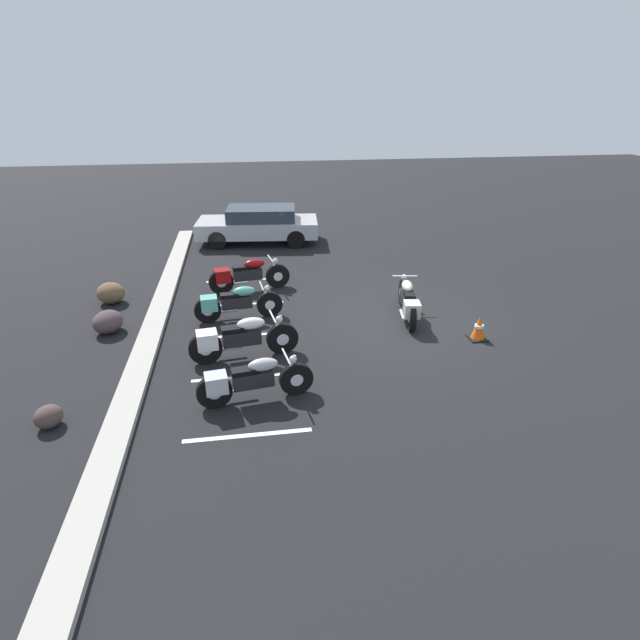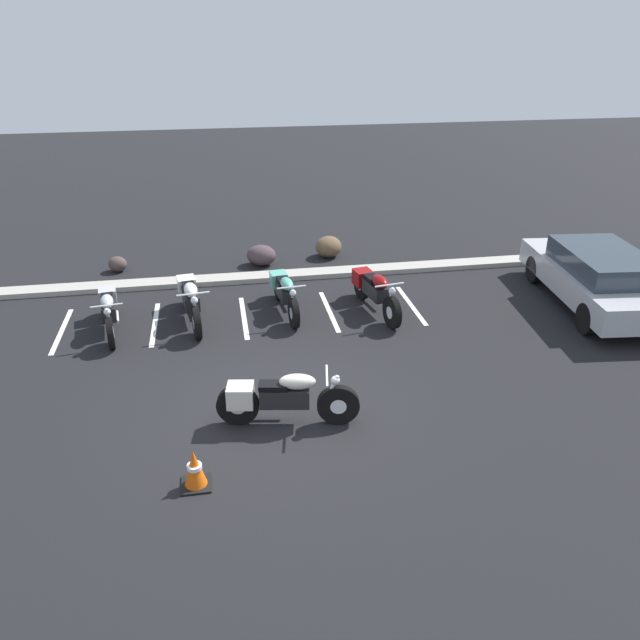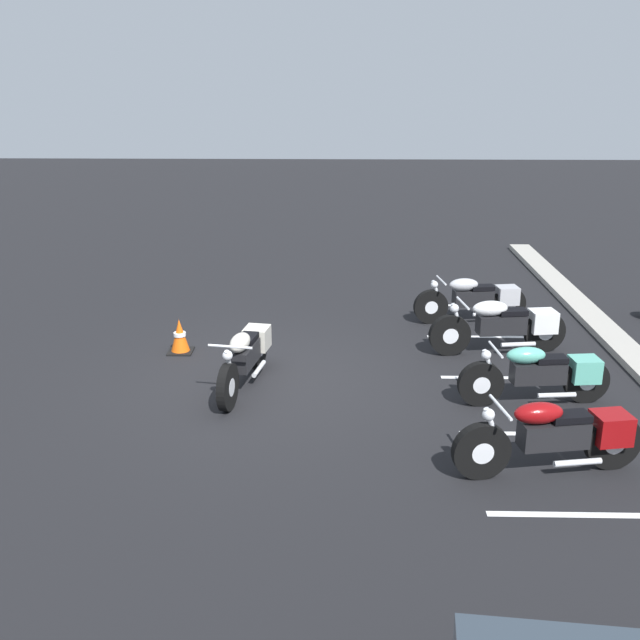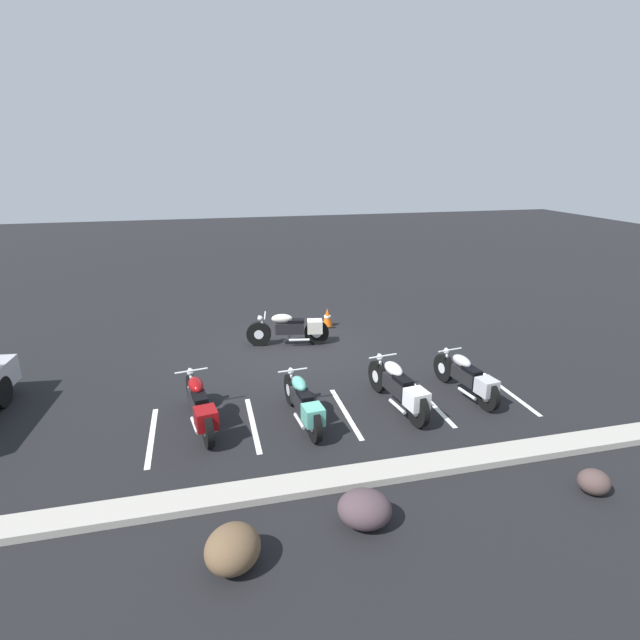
{
  "view_description": "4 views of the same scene",
  "coord_description": "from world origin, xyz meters",
  "px_view_note": "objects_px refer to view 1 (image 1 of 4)",
  "views": [
    {
      "loc": [
        -10.64,
        3.55,
        5.13
      ],
      "look_at": [
        -1.05,
        2.08,
        0.63
      ],
      "focal_mm": 28.0,
      "sensor_mm": 36.0,
      "label": 1
    },
    {
      "loc": [
        -0.74,
        -8.32,
        5.67
      ],
      "look_at": [
        0.97,
        1.45,
        0.91
      ],
      "focal_mm": 35.0,
      "sensor_mm": 36.0,
      "label": 2
    },
    {
      "loc": [
        10.24,
        1.08,
        4.4
      ],
      "look_at": [
        -0.99,
        0.81,
        0.66
      ],
      "focal_mm": 42.0,
      "sensor_mm": 36.0,
      "label": 3
    },
    {
      "loc": [
        2.32,
        12.18,
        4.87
      ],
      "look_at": [
        -0.48,
        0.74,
        0.98
      ],
      "focal_mm": 28.0,
      "sensor_mm": 36.0,
      "label": 4
    }
  ],
  "objects_px": {
    "car_silver": "(259,224)",
    "landscape_rock_2": "(48,417)",
    "parked_bike_0": "(250,380)",
    "landscape_rock_1": "(111,293)",
    "parked_bike_2": "(234,303)",
    "parked_bike_1": "(239,338)",
    "landscape_rock_0": "(108,322)",
    "traffic_cone": "(479,328)",
    "parked_bike_3": "(245,275)",
    "motorcycle_cream_featured": "(408,301)"
  },
  "relations": [
    {
      "from": "parked_bike_1",
      "to": "parked_bike_2",
      "type": "xyz_separation_m",
      "value": [
        1.98,
        0.1,
        -0.03
      ]
    },
    {
      "from": "landscape_rock_1",
      "to": "car_silver",
      "type": "bearing_deg",
      "value": -38.3
    },
    {
      "from": "motorcycle_cream_featured",
      "to": "landscape_rock_1",
      "type": "distance_m",
      "value": 7.69
    },
    {
      "from": "landscape_rock_0",
      "to": "car_silver",
      "type": "bearing_deg",
      "value": -28.32
    },
    {
      "from": "parked_bike_0",
      "to": "landscape_rock_1",
      "type": "height_order",
      "value": "parked_bike_0"
    },
    {
      "from": "car_silver",
      "to": "traffic_cone",
      "type": "relative_size",
      "value": 7.83
    },
    {
      "from": "motorcycle_cream_featured",
      "to": "landscape_rock_1",
      "type": "xyz_separation_m",
      "value": [
        2.14,
        7.38,
        -0.19
      ]
    },
    {
      "from": "parked_bike_3",
      "to": "car_silver",
      "type": "distance_m",
      "value": 4.89
    },
    {
      "from": "parked_bike_1",
      "to": "landscape_rock_0",
      "type": "bearing_deg",
      "value": 142.34
    },
    {
      "from": "car_silver",
      "to": "motorcycle_cream_featured",
      "type": "bearing_deg",
      "value": 119.99
    },
    {
      "from": "motorcycle_cream_featured",
      "to": "parked_bike_2",
      "type": "xyz_separation_m",
      "value": [
        0.57,
        4.17,
        -0.02
      ]
    },
    {
      "from": "motorcycle_cream_featured",
      "to": "landscape_rock_1",
      "type": "bearing_deg",
      "value": 83.43
    },
    {
      "from": "landscape_rock_2",
      "to": "landscape_rock_0",
      "type": "bearing_deg",
      "value": -2.62
    },
    {
      "from": "parked_bike_1",
      "to": "landscape_rock_0",
      "type": "xyz_separation_m",
      "value": [
        1.73,
        2.99,
        -0.22
      ]
    },
    {
      "from": "parked_bike_0",
      "to": "traffic_cone",
      "type": "relative_size",
      "value": 3.7
    },
    {
      "from": "parked_bike_1",
      "to": "traffic_cone",
      "type": "bearing_deg",
      "value": -6.49
    },
    {
      "from": "parked_bike_0",
      "to": "parked_bike_3",
      "type": "relative_size",
      "value": 0.94
    },
    {
      "from": "landscape_rock_2",
      "to": "car_silver",
      "type": "bearing_deg",
      "value": -20.39
    },
    {
      "from": "parked_bike_3",
      "to": "landscape_rock_2",
      "type": "relative_size",
      "value": 4.8
    },
    {
      "from": "landscape_rock_0",
      "to": "landscape_rock_2",
      "type": "distance_m",
      "value": 3.59
    },
    {
      "from": "car_silver",
      "to": "landscape_rock_2",
      "type": "height_order",
      "value": "car_silver"
    },
    {
      "from": "car_silver",
      "to": "landscape_rock_2",
      "type": "bearing_deg",
      "value": 75.4
    },
    {
      "from": "parked_bike_1",
      "to": "traffic_cone",
      "type": "relative_size",
      "value": 4.0
    },
    {
      "from": "parked_bike_2",
      "to": "traffic_cone",
      "type": "xyz_separation_m",
      "value": [
        -1.88,
        -5.42,
        -0.18
      ]
    },
    {
      "from": "parked_bike_0",
      "to": "landscape_rock_1",
      "type": "bearing_deg",
      "value": 115.95
    },
    {
      "from": "parked_bike_0",
      "to": "parked_bike_2",
      "type": "xyz_separation_m",
      "value": [
        3.6,
        0.28,
        0.0
      ]
    },
    {
      "from": "car_silver",
      "to": "traffic_cone",
      "type": "bearing_deg",
      "value": 123.54
    },
    {
      "from": "parked_bike_3",
      "to": "landscape_rock_2",
      "type": "height_order",
      "value": "parked_bike_3"
    },
    {
      "from": "traffic_cone",
      "to": "parked_bike_0",
      "type": "bearing_deg",
      "value": 108.56
    },
    {
      "from": "parked_bike_2",
      "to": "car_silver",
      "type": "xyz_separation_m",
      "value": [
        6.75,
        -0.88,
        0.23
      ]
    },
    {
      "from": "parked_bike_2",
      "to": "landscape_rock_0",
      "type": "distance_m",
      "value": 2.91
    },
    {
      "from": "parked_bike_2",
      "to": "parked_bike_0",
      "type": "bearing_deg",
      "value": -91.07
    },
    {
      "from": "landscape_rock_0",
      "to": "parked_bike_0",
      "type": "bearing_deg",
      "value": -136.49
    },
    {
      "from": "parked_bike_1",
      "to": "car_silver",
      "type": "bearing_deg",
      "value": 77.27
    },
    {
      "from": "motorcycle_cream_featured",
      "to": "traffic_cone",
      "type": "distance_m",
      "value": 1.82
    },
    {
      "from": "parked_bike_0",
      "to": "motorcycle_cream_featured",
      "type": "bearing_deg",
      "value": 29.75
    },
    {
      "from": "car_silver",
      "to": "landscape_rock_2",
      "type": "distance_m",
      "value": 11.3
    },
    {
      "from": "landscape_rock_1",
      "to": "traffic_cone",
      "type": "relative_size",
      "value": 1.29
    },
    {
      "from": "landscape_rock_2",
      "to": "landscape_rock_1",
      "type": "bearing_deg",
      "value": 1.68
    },
    {
      "from": "motorcycle_cream_featured",
      "to": "parked_bike_3",
      "type": "distance_m",
      "value": 4.59
    },
    {
      "from": "landscape_rock_2",
      "to": "traffic_cone",
      "type": "relative_size",
      "value": 0.82
    },
    {
      "from": "traffic_cone",
      "to": "landscape_rock_1",
      "type": "bearing_deg",
      "value": 68.27
    },
    {
      "from": "parked_bike_3",
      "to": "parked_bike_2",
      "type": "bearing_deg",
      "value": -108.71
    },
    {
      "from": "parked_bike_1",
      "to": "landscape_rock_0",
      "type": "relative_size",
      "value": 3.03
    },
    {
      "from": "motorcycle_cream_featured",
      "to": "landscape_rock_2",
      "type": "relative_size",
      "value": 4.7
    },
    {
      "from": "parked_bike_2",
      "to": "parked_bike_3",
      "type": "bearing_deg",
      "value": 75.3
    },
    {
      "from": "parked_bike_0",
      "to": "traffic_cone",
      "type": "height_order",
      "value": "parked_bike_0"
    },
    {
      "from": "motorcycle_cream_featured",
      "to": "parked_bike_0",
      "type": "relative_size",
      "value": 1.05
    },
    {
      "from": "landscape_rock_0",
      "to": "traffic_cone",
      "type": "bearing_deg",
      "value": -101.06
    },
    {
      "from": "landscape_rock_0",
      "to": "traffic_cone",
      "type": "distance_m",
      "value": 8.47
    }
  ]
}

